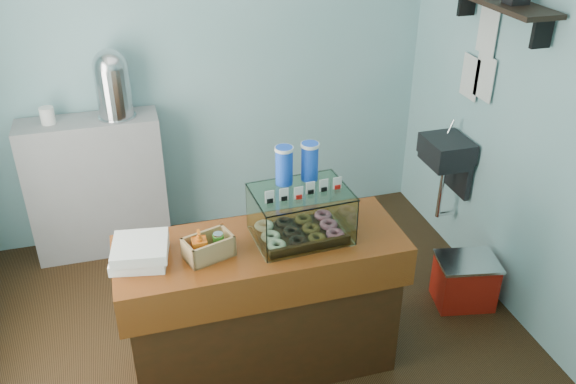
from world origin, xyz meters
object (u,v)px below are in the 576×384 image
object	(u,v)px
display_case	(300,207)
coffee_urn	(112,82)
counter	(263,305)
red_cooler	(465,281)

from	to	relation	value
display_case	coffee_urn	xyz separation A→B (m)	(-0.91, 1.53, 0.29)
counter	display_case	bearing A→B (deg)	9.21
display_case	counter	bearing A→B (deg)	-174.27
display_case	coffee_urn	bearing A→B (deg)	117.35
counter	coffee_urn	bearing A→B (deg)	113.48
coffee_urn	counter	bearing A→B (deg)	-66.52
display_case	red_cooler	xyz separation A→B (m)	(1.25, 0.15, -0.89)
counter	coffee_urn	world-z (taller)	coffee_urn
red_cooler	counter	bearing A→B (deg)	-161.85
counter	red_cooler	world-z (taller)	counter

